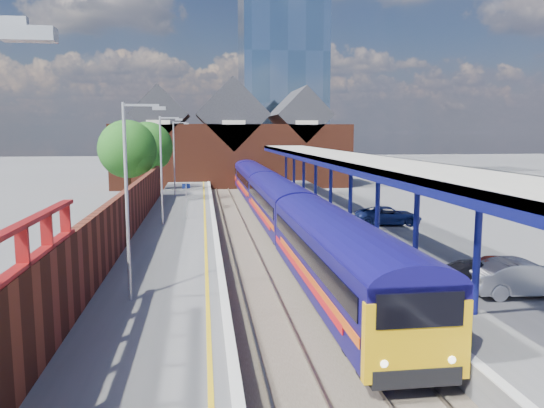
{
  "coord_description": "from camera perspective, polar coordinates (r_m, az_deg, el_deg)",
  "views": [
    {
      "loc": [
        -3.84,
        -12.9,
        6.97
      ],
      "look_at": [
        0.36,
        19.15,
        2.6
      ],
      "focal_mm": 35.0,
      "sensor_mm": 36.0,
      "label": 1
    }
  ],
  "objects": [
    {
      "name": "train",
      "position": [
        45.61,
        -0.71,
        1.59
      ],
      "size": [
        2.88,
        65.91,
        3.45
      ],
      "color": "#110C59",
      "rests_on": "ground"
    },
    {
      "name": "brick_wall",
      "position": [
        27.16,
        -16.39,
        -2.19
      ],
      "size": [
        0.35,
        50.0,
        3.86
      ],
      "color": "#572517",
      "rests_on": "left_platform"
    },
    {
      "name": "coping_left",
      "position": [
        33.44,
        -6.17,
        -2.59
      ],
      "size": [
        0.3,
        76.0,
        0.05
      ],
      "primitive_type": "cube",
      "color": "silver",
      "rests_on": "left_platform"
    },
    {
      "name": "right_platform",
      "position": [
        34.95,
        9.04,
        -3.07
      ],
      "size": [
        6.0,
        76.0,
        1.0
      ],
      "primitive_type": "cube",
      "color": "#565659",
      "rests_on": "ground"
    },
    {
      "name": "station_building",
      "position": [
        71.02,
        -4.4,
        6.45
      ],
      "size": [
        30.0,
        12.12,
        13.78
      ],
      "color": "#572517",
      "rests_on": "ground"
    },
    {
      "name": "lamp_post_b",
      "position": [
        19.17,
        -14.98,
        1.52
      ],
      "size": [
        1.48,
        0.18,
        7.0
      ],
      "color": "#A5A8AA",
      "rests_on": "left_platform"
    },
    {
      "name": "tree_far",
      "position": [
        57.1,
        -13.07,
        5.87
      ],
      "size": [
        5.2,
        5.2,
        8.1
      ],
      "color": "#382314",
      "rests_on": "ground"
    },
    {
      "name": "ground",
      "position": [
        43.63,
        -2.32,
        -1.5
      ],
      "size": [
        240.0,
        240.0,
        0.0
      ],
      "primitive_type": "plane",
      "color": "#5B5B5E",
      "rests_on": "ground"
    },
    {
      "name": "rails",
      "position": [
        33.82,
        -0.79,
        -3.99
      ],
      "size": [
        4.51,
        76.0,
        0.14
      ],
      "color": "slate",
      "rests_on": "ground"
    },
    {
      "name": "parked_car_dark",
      "position": [
        21.85,
        21.94,
        -7.17
      ],
      "size": [
        4.04,
        1.89,
        1.14
      ],
      "primitive_type": "imported",
      "rotation": [
        0.0,
        0.0,
        1.49
      ],
      "color": "black",
      "rests_on": "right_platform"
    },
    {
      "name": "parked_car_red",
      "position": [
        22.11,
        24.51,
        -6.83
      ],
      "size": [
        4.36,
        3.15,
        1.38
      ],
      "primitive_type": "imported",
      "rotation": [
        0.0,
        0.0,
        1.15
      ],
      "color": "maroon",
      "rests_on": "right_platform"
    },
    {
      "name": "platform_sign",
      "position": [
        37.17,
        -9.21,
        0.99
      ],
      "size": [
        0.55,
        0.08,
        2.5
      ],
      "color": "#A5A8AA",
      "rests_on": "left_platform"
    },
    {
      "name": "canopy",
      "position": [
        36.12,
        7.53,
        4.9
      ],
      "size": [
        4.5,
        52.0,
        4.48
      ],
      "color": "#0F135B",
      "rests_on": "right_platform"
    },
    {
      "name": "lamp_post_c",
      "position": [
        35.05,
        -11.61,
        4.31
      ],
      "size": [
        1.48,
        0.18,
        7.0
      ],
      "color": "#A5A8AA",
      "rests_on": "left_platform"
    },
    {
      "name": "parked_car_blue",
      "position": [
        35.38,
        12.38,
        -1.23
      ],
      "size": [
        4.48,
        2.51,
        1.18
      ],
      "primitive_type": "imported",
      "rotation": [
        0.0,
        0.0,
        1.44
      ],
      "color": "navy",
      "rests_on": "right_platform"
    },
    {
      "name": "lamp_post_d",
      "position": [
        51.0,
        -10.34,
        5.35
      ],
      "size": [
        1.48,
        0.18,
        7.0
      ],
      "color": "#A5A8AA",
      "rests_on": "left_platform"
    },
    {
      "name": "glass_tower",
      "position": [
        94.86,
        1.03,
        15.71
      ],
      "size": [
        14.2,
        14.2,
        40.3
      ],
      "color": "#465F78",
      "rests_on": "ground"
    },
    {
      "name": "coping_right",
      "position": [
        34.16,
        4.46,
        -2.35
      ],
      "size": [
        0.3,
        76.0,
        0.05
      ],
      "primitive_type": "cube",
      "color": "silver",
      "rests_on": "right_platform"
    },
    {
      "name": "tree_near",
      "position": [
        49.26,
        -15.13,
        5.55
      ],
      "size": [
        5.2,
        5.2,
        8.1
      ],
      "color": "#382314",
      "rests_on": "ground"
    },
    {
      "name": "parked_car_silver",
      "position": [
        21.72,
        25.5,
        -7.18
      ],
      "size": [
        4.16,
        1.65,
        1.35
      ],
      "primitive_type": "imported",
      "rotation": [
        0.0,
        0.0,
        1.51
      ],
      "color": "#B1B2B6",
      "rests_on": "right_platform"
    },
    {
      "name": "yellow_line",
      "position": [
        33.44,
        -7.2,
        -2.64
      ],
      "size": [
        0.14,
        76.0,
        0.01
      ],
      "primitive_type": "cube",
      "color": "yellow",
      "rests_on": "left_platform"
    },
    {
      "name": "left_platform",
      "position": [
        33.57,
        -10.18,
        -3.54
      ],
      "size": [
        5.0,
        76.0,
        1.0
      ],
      "primitive_type": "cube",
      "color": "#565659",
      "rests_on": "ground"
    },
    {
      "name": "ballast_bed",
      "position": [
        33.84,
        -0.79,
        -4.14
      ],
      "size": [
        6.0,
        76.0,
        0.06
      ],
      "primitive_type": "cube",
      "color": "#473D33",
      "rests_on": "ground"
    }
  ]
}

